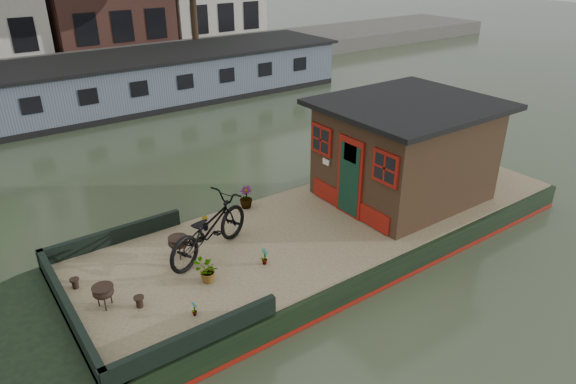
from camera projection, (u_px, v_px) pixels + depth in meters
ground at (333, 243)px, 12.15m from camera, size 120.00×120.00×0.00m
houseboat_hull at (288, 251)px, 11.33m from camera, size 14.01×4.02×0.60m
houseboat_deck at (334, 220)px, 11.88m from camera, size 11.80×3.80×0.05m
bow_bulwark at (117, 291)px, 9.13m from camera, size 3.00×4.00×0.35m
cabin at (405, 150)px, 12.48m from camera, size 4.00×3.50×2.42m
bicycle at (209, 228)px, 10.30m from camera, size 2.39×1.59×1.19m
potted_plant_a at (264, 256)px, 10.13m from camera, size 0.23×0.23×0.37m
potted_plant_b at (205, 223)px, 11.38m from camera, size 0.16×0.19×0.33m
potted_plant_c at (207, 271)px, 9.56m from camera, size 0.54×0.50×0.49m
potted_plant_d at (246, 197)px, 12.29m from camera, size 0.41×0.41×0.55m
potted_plant_e at (194, 309)px, 8.74m from camera, size 0.15×0.17×0.28m
brazier_front at (179, 247)px, 10.37m from camera, size 0.46×0.46×0.45m
brazier_rear at (104, 297)px, 8.92m from camera, size 0.52×0.52×0.42m
bollard_port at (75, 283)px, 9.46m from camera, size 0.17×0.17×0.20m
bollard_stbd at (139, 302)px, 8.97m from camera, size 0.18×0.18×0.21m
far_houseboat at (123, 84)px, 21.96m from camera, size 20.40×4.40×2.11m
quay at (81, 69)px, 26.94m from camera, size 60.00×6.00×0.90m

